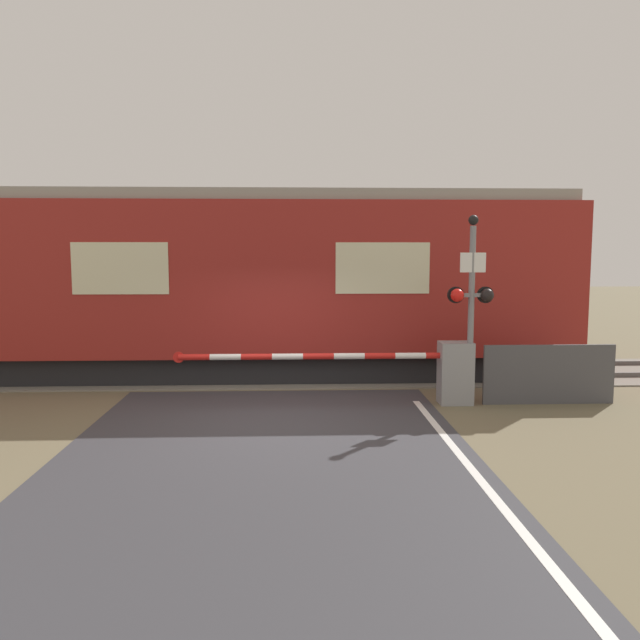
# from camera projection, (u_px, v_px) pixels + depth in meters

# --- Properties ---
(ground_plane) EXTENTS (80.00, 80.00, 0.00)m
(ground_plane) POSITION_uv_depth(u_px,v_px,m) (272.00, 418.00, 10.51)
(ground_plane) COLOR #6B6047
(track_bed) EXTENTS (36.00, 3.20, 0.13)m
(track_bed) POSITION_uv_depth(u_px,v_px,m) (278.00, 374.00, 14.25)
(track_bed) COLOR slate
(track_bed) RESTS_ON ground_plane
(train) EXTENTS (19.17, 2.89, 4.08)m
(train) POSITION_uv_depth(u_px,v_px,m) (139.00, 284.00, 13.91)
(train) COLOR black
(train) RESTS_ON ground_plane
(crossing_barrier) EXTENTS (5.45, 0.44, 1.15)m
(crossing_barrier) POSITION_uv_depth(u_px,v_px,m) (432.00, 370.00, 11.44)
(crossing_barrier) COLOR gray
(crossing_barrier) RESTS_ON ground_plane
(signal_post) EXTENTS (0.84, 0.26, 3.44)m
(signal_post) POSITION_uv_depth(u_px,v_px,m) (472.00, 298.00, 11.21)
(signal_post) COLOR gray
(signal_post) RESTS_ON ground_plane
(roadside_fence) EXTENTS (2.44, 0.06, 1.10)m
(roadside_fence) POSITION_uv_depth(u_px,v_px,m) (549.00, 374.00, 11.45)
(roadside_fence) COLOR #4C4C51
(roadside_fence) RESTS_ON ground_plane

